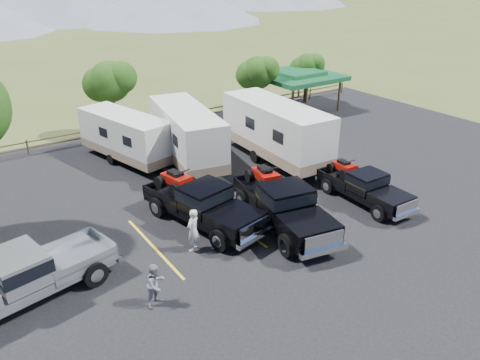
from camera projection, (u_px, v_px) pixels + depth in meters
ground at (321, 247)px, 20.13m from camera, size 320.00×320.00×0.00m
asphalt_lot at (278, 218)px, 22.38m from camera, size 44.00×34.00×0.04m
stall_lines at (265, 210)px, 23.12m from camera, size 12.12×5.50×0.01m
tree_ne_a at (257, 73)px, 36.03m from camera, size 3.11×2.92×4.76m
tree_ne_b at (307, 67)px, 40.00m from camera, size 2.77×2.59×4.27m
tree_north at (110, 82)px, 31.76m from camera, size 3.46×3.24×5.25m
rail_fence at (169, 119)px, 34.79m from camera, size 36.12×0.12×1.00m
pavilion at (297, 76)px, 38.37m from camera, size 6.20×6.20×3.22m
rig_left at (201, 202)px, 21.51m from camera, size 3.44×6.96×2.22m
rig_center at (283, 203)px, 21.36m from camera, size 3.41×7.19×2.30m
rig_right at (363, 185)px, 23.62m from camera, size 2.06×5.54×1.83m
trailer_left at (126, 137)px, 28.30m from camera, size 3.76×8.46×2.94m
trailer_center at (187, 135)px, 27.92m from camera, size 3.93×9.73×3.37m
trailer_right at (276, 131)px, 28.27m from camera, size 3.07×10.27×3.56m
pickup_silver at (25, 275)px, 16.54m from camera, size 6.95×3.44×2.00m
person_a at (193, 230)px, 19.47m from camera, size 0.83×0.71×1.93m
person_b at (156, 285)px, 16.37m from camera, size 0.98×0.87×1.66m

